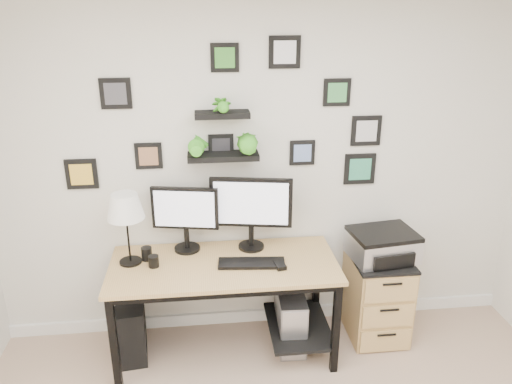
{
  "coord_description": "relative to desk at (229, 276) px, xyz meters",
  "views": [
    {
      "loc": [
        -0.45,
        -1.47,
        2.48
      ],
      "look_at": [
        -0.08,
        1.83,
        1.2
      ],
      "focal_mm": 35.0,
      "sensor_mm": 36.0,
      "label": 1
    }
  ],
  "objects": [
    {
      "name": "pc_tower_grey",
      "position": [
        0.46,
        0.0,
        -0.4
      ],
      "size": [
        0.21,
        0.45,
        0.44
      ],
      "color": "gray",
      "rests_on": "ground"
    },
    {
      "name": "monitor_left",
      "position": [
        -0.3,
        0.19,
        0.41
      ],
      "size": [
        0.48,
        0.22,
        0.49
      ],
      "color": "black",
      "rests_on": "desk"
    },
    {
      "name": "keyboard",
      "position": [
        0.16,
        -0.08,
        0.14
      ],
      "size": [
        0.48,
        0.19,
        0.02
      ],
      "primitive_type": "cube",
      "rotation": [
        0.0,
        0.0,
        -0.09
      ],
      "color": "black",
      "rests_on": "desk"
    },
    {
      "name": "pc_tower_black",
      "position": [
        -0.73,
        0.04,
        -0.4
      ],
      "size": [
        0.25,
        0.46,
        0.44
      ],
      "primitive_type": "cube",
      "rotation": [
        0.0,
        0.0,
        0.11
      ],
      "color": "black",
      "rests_on": "ground"
    },
    {
      "name": "printer",
      "position": [
        1.15,
        0.06,
        0.15
      ],
      "size": [
        0.51,
        0.43,
        0.21
      ],
      "color": "silver",
      "rests_on": "file_cabinet"
    },
    {
      "name": "wall_decor",
      "position": [
        0.06,
        0.26,
        1.02
      ],
      "size": [
        2.28,
        0.18,
        1.08
      ],
      "color": "black",
      "rests_on": "ground"
    },
    {
      "name": "desk",
      "position": [
        0.0,
        0.0,
        0.0
      ],
      "size": [
        1.6,
        0.7,
        0.75
      ],
      "color": "tan",
      "rests_on": "ground"
    },
    {
      "name": "mouse",
      "position": [
        0.35,
        -0.14,
        0.14
      ],
      "size": [
        0.08,
        0.11,
        0.03
      ],
      "primitive_type": "cube",
      "rotation": [
        0.0,
        0.0,
        0.19
      ],
      "color": "black",
      "rests_on": "desk"
    },
    {
      "name": "room",
      "position": [
        0.29,
        0.32,
        -0.58
      ],
      "size": [
        4.0,
        4.0,
        4.0
      ],
      "color": "tan",
      "rests_on": "ground"
    },
    {
      "name": "pen_cup",
      "position": [
        -0.58,
        0.08,
        0.17
      ],
      "size": [
        0.07,
        0.07,
        0.1
      ],
      "primitive_type": "cylinder",
      "color": "black",
      "rests_on": "desk"
    },
    {
      "name": "monitor_right",
      "position": [
        0.18,
        0.17,
        0.45
      ],
      "size": [
        0.59,
        0.22,
        0.55
      ],
      "color": "black",
      "rests_on": "desk"
    },
    {
      "name": "mug",
      "position": [
        -0.52,
        -0.03,
        0.16
      ],
      "size": [
        0.07,
        0.07,
        0.08
      ],
      "primitive_type": "cylinder",
      "color": "black",
      "rests_on": "desk"
    },
    {
      "name": "file_cabinet",
      "position": [
        1.14,
        0.06,
        -0.29
      ],
      "size": [
        0.43,
        0.53,
        0.67
      ],
      "color": "tan",
      "rests_on": "ground"
    },
    {
      "name": "table_lamp",
      "position": [
        -0.69,
        0.05,
        0.54
      ],
      "size": [
        0.25,
        0.25,
        0.52
      ],
      "color": "black",
      "rests_on": "desk"
    }
  ]
}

